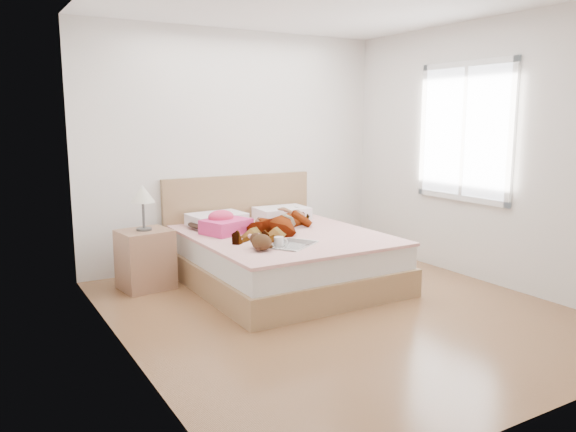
{
  "coord_description": "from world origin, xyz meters",
  "views": [
    {
      "loc": [
        -2.73,
        -3.79,
        1.65
      ],
      "look_at": [
        0.0,
        0.85,
        0.7
      ],
      "focal_mm": 35.0,
      "sensor_mm": 36.0,
      "label": 1
    }
  ],
  "objects_px": {
    "coffee_mug": "(279,242)",
    "magazine": "(293,244)",
    "woman": "(280,220)",
    "phone": "(219,213)",
    "towel": "(225,224)",
    "nightstand": "(145,254)",
    "bed": "(279,254)",
    "plush_toy": "(261,242)"
  },
  "relations": [
    {
      "from": "coffee_mug",
      "to": "magazine",
      "type": "bearing_deg",
      "value": 8.15
    },
    {
      "from": "woman",
      "to": "phone",
      "type": "bearing_deg",
      "value": -169.73
    },
    {
      "from": "phone",
      "to": "coffee_mug",
      "type": "bearing_deg",
      "value": -125.32
    },
    {
      "from": "woman",
      "to": "coffee_mug",
      "type": "relative_size",
      "value": 11.69
    },
    {
      "from": "phone",
      "to": "towel",
      "type": "distance_m",
      "value": 0.27
    },
    {
      "from": "towel",
      "to": "nightstand",
      "type": "distance_m",
      "value": 0.82
    },
    {
      "from": "phone",
      "to": "towel",
      "type": "relative_size",
      "value": 0.17
    },
    {
      "from": "magazine",
      "to": "coffee_mug",
      "type": "height_order",
      "value": "coffee_mug"
    },
    {
      "from": "towel",
      "to": "bed",
      "type": "bearing_deg",
      "value": -23.21
    },
    {
      "from": "phone",
      "to": "nightstand",
      "type": "bearing_deg",
      "value": 141.03
    },
    {
      "from": "woman",
      "to": "nightstand",
      "type": "height_order",
      "value": "nightstand"
    },
    {
      "from": "bed",
      "to": "nightstand",
      "type": "relative_size",
      "value": 2.05
    },
    {
      "from": "magazine",
      "to": "plush_toy",
      "type": "distance_m",
      "value": 0.35
    },
    {
      "from": "coffee_mug",
      "to": "nightstand",
      "type": "distance_m",
      "value": 1.4
    },
    {
      "from": "woman",
      "to": "nightstand",
      "type": "distance_m",
      "value": 1.37
    },
    {
      "from": "plush_toy",
      "to": "phone",
      "type": "bearing_deg",
      "value": 85.91
    },
    {
      "from": "bed",
      "to": "coffee_mug",
      "type": "relative_size",
      "value": 15.7
    },
    {
      "from": "magazine",
      "to": "coffee_mug",
      "type": "bearing_deg",
      "value": -171.85
    },
    {
      "from": "woman",
      "to": "bed",
      "type": "height_order",
      "value": "bed"
    },
    {
      "from": "woman",
      "to": "nightstand",
      "type": "xyz_separation_m",
      "value": [
        -1.29,
        0.37,
        -0.28
      ]
    },
    {
      "from": "woman",
      "to": "phone",
      "type": "distance_m",
      "value": 0.64
    },
    {
      "from": "phone",
      "to": "bed",
      "type": "relative_size",
      "value": 0.04
    },
    {
      "from": "phone",
      "to": "woman",
      "type": "bearing_deg",
      "value": -79.73
    },
    {
      "from": "magazine",
      "to": "nightstand",
      "type": "relative_size",
      "value": 0.54
    },
    {
      "from": "bed",
      "to": "nightstand",
      "type": "xyz_separation_m",
      "value": [
        -1.24,
        0.44,
        0.06
      ]
    },
    {
      "from": "bed",
      "to": "coffee_mug",
      "type": "height_order",
      "value": "bed"
    },
    {
      "from": "woman",
      "to": "coffee_mug",
      "type": "distance_m",
      "value": 0.79
    },
    {
      "from": "coffee_mug",
      "to": "nightstand",
      "type": "bearing_deg",
      "value": 130.53
    },
    {
      "from": "woman",
      "to": "towel",
      "type": "distance_m",
      "value": 0.56
    },
    {
      "from": "towel",
      "to": "magazine",
      "type": "bearing_deg",
      "value": -68.96
    },
    {
      "from": "phone",
      "to": "nightstand",
      "type": "height_order",
      "value": "nightstand"
    },
    {
      "from": "towel",
      "to": "plush_toy",
      "type": "xyz_separation_m",
      "value": [
        -0.03,
        -0.82,
        -0.02
      ]
    },
    {
      "from": "magazine",
      "to": "plush_toy",
      "type": "height_order",
      "value": "plush_toy"
    },
    {
      "from": "nightstand",
      "to": "phone",
      "type": "bearing_deg",
      "value": 2.1
    },
    {
      "from": "phone",
      "to": "plush_toy",
      "type": "distance_m",
      "value": 1.09
    },
    {
      "from": "coffee_mug",
      "to": "plush_toy",
      "type": "distance_m",
      "value": 0.19
    },
    {
      "from": "phone",
      "to": "bed",
      "type": "xyz_separation_m",
      "value": [
        0.45,
        -0.47,
        -0.4
      ]
    },
    {
      "from": "woman",
      "to": "towel",
      "type": "height_order",
      "value": "towel"
    },
    {
      "from": "towel",
      "to": "magazine",
      "type": "distance_m",
      "value": 0.86
    },
    {
      "from": "phone",
      "to": "nightstand",
      "type": "xyz_separation_m",
      "value": [
        -0.79,
        -0.03,
        -0.34
      ]
    },
    {
      "from": "towel",
      "to": "plush_toy",
      "type": "distance_m",
      "value": 0.82
    },
    {
      "from": "nightstand",
      "to": "coffee_mug",
      "type": "bearing_deg",
      "value": -49.47
    }
  ]
}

